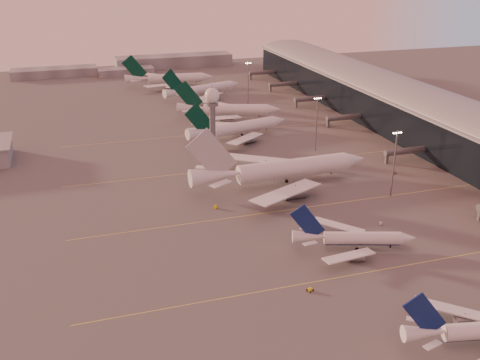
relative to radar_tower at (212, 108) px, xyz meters
name	(u,v)px	position (x,y,z in m)	size (l,w,h in m)	color
ground	(318,305)	(-5.00, -120.00, -20.95)	(700.00, 700.00, 0.00)	#4F4C4C
taxiway_markings	(328,203)	(25.00, -64.00, -20.94)	(180.00, 185.25, 0.02)	#EFDB54
terminal	(428,118)	(102.88, -9.91, -10.43)	(57.00, 362.00, 23.04)	black
radar_tower	(212,108)	(0.00, 0.00, 0.00)	(6.40, 6.40, 31.10)	slate
mast_b	(394,161)	(50.00, -65.00, -7.21)	(3.60, 0.56, 25.00)	slate
mast_c	(317,121)	(45.00, -10.00, -7.21)	(3.60, 0.56, 25.00)	slate
mast_d	(248,81)	(43.00, 80.00, -7.21)	(3.60, 0.56, 25.00)	slate
distant_horizon	(140,65)	(-2.38, 205.14, -17.06)	(165.00, 37.50, 9.00)	slate
narrowbody_mid	(353,240)	(17.37, -96.77, -17.96)	(36.50, 28.66, 14.75)	silver
widebody_white	(282,174)	(15.79, -42.54, -16.51)	(72.87, 58.33, 25.62)	silver
greentail_a	(238,130)	(18.04, 19.78, -17.41)	(54.32, 43.39, 20.03)	silver
greentail_b	(229,112)	(23.24, 53.65, -17.34)	(54.15, 43.01, 20.44)	silver
greentail_c	(203,91)	(22.29, 105.72, -17.41)	(53.25, 42.31, 20.06)	silver
greentail_d	(170,80)	(8.27, 141.90, -17.11)	(59.85, 48.12, 21.76)	silver
gsv_tug_mid	(310,290)	(-4.37, -113.82, -20.48)	(3.11, 3.69, 0.91)	gold
gsv_truck_b	(382,222)	(34.21, -85.01, -19.95)	(5.14, 3.07, 1.96)	silver
gsv_truck_c	(216,205)	(-13.92, -56.03, -19.73)	(5.86, 5.53, 2.40)	gold
gsv_catering_b	(396,169)	(63.79, -46.09, -19.01)	(5.17, 3.58, 3.89)	#515456
gsv_tug_far	(269,169)	(16.62, -26.37, -20.48)	(3.59, 3.69, 0.92)	#515456
gsv_tug_hangar	(256,129)	(30.14, 28.38, -20.42)	(3.73, 2.36, 1.04)	gold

